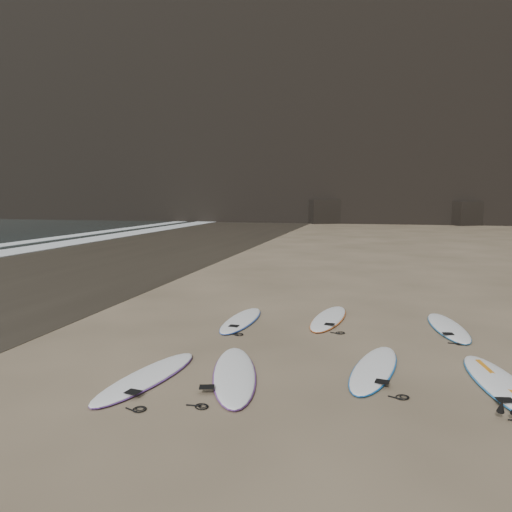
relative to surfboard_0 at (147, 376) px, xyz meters
The scene contains 9 objects.
ground 3.97m from the surfboard_0, 18.32° to the left, with size 240.00×240.00×0.00m, color #897559.
wet_sand 14.55m from the surfboard_0, 129.36° to the left, with size 12.00×200.00×0.01m, color #383026.
surfboard_0 is the anchor object (origin of this frame).
surfboard_1 1.39m from the surfboard_0, 18.51° to the left, with size 0.66×2.75×0.10m, color white.
surfboard_2 3.73m from the surfboard_0, 19.66° to the left, with size 0.61×2.55×0.09m, color white.
surfboard_3 5.49m from the surfboard_0, 10.28° to the left, with size 0.65×2.72×0.10m, color white.
surfboard_5 3.91m from the surfboard_0, 82.70° to the left, with size 0.60×2.50×0.09m, color white.
surfboard_6 5.14m from the surfboard_0, 61.54° to the left, with size 0.62×2.60×0.09m, color white.
surfboard_7 6.66m from the surfboard_0, 40.46° to the left, with size 0.61×2.56×0.09m, color white.
Camera 1 is at (-0.30, -8.26, 2.90)m, focal length 35.00 mm.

